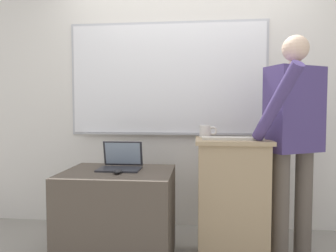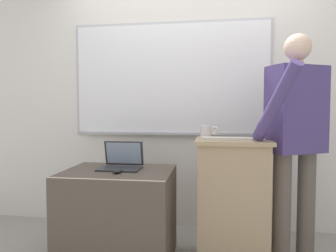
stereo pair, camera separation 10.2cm
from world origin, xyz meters
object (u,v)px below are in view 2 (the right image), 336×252
Objects in this scene: side_desk at (119,215)px; coffee_mug at (207,131)px; laptop at (122,161)px; wireless_keyboard at (232,139)px; lectern_podium at (232,200)px; person_presenter at (296,133)px; computer_mouse_by_laptop at (117,171)px.

coffee_mug reaches higher than side_desk.
wireless_keyboard is at bearing -2.18° from laptop.
lectern_podium is 2.11× the size of wireless_keyboard.
side_desk is at bearing 158.39° from person_presenter.
person_presenter is (1.34, 0.13, 0.65)m from side_desk.
person_presenter is 1.36m from laptop.
coffee_mug is at bearing 142.40° from person_presenter.
side_desk is 1.84× the size of wireless_keyboard.
computer_mouse_by_laptop reaches higher than side_desk.
coffee_mug is at bearing 144.44° from lectern_podium.
person_presenter is (0.47, 0.02, 0.53)m from lectern_podium.
computer_mouse_by_laptop is (0.02, -0.19, -0.04)m from laptop.
side_desk is 0.43m from laptop.
coffee_mug reaches higher than lectern_podium.
computer_mouse_by_laptop is at bearing -151.55° from coffee_mug.
wireless_keyboard reaches higher than lectern_podium.
laptop is at bearing -178.62° from lectern_podium.
laptop is 0.73m from coffee_mug.
side_desk is at bearing -159.51° from coffee_mug.
lectern_podium is 0.91m from computer_mouse_by_laptop.
laptop is 3.25× the size of computer_mouse_by_laptop.
person_presenter reaches higher than laptop.
side_desk is 0.48× the size of person_presenter.
side_desk is at bearing -176.21° from wireless_keyboard.
person_presenter is 3.85× the size of wireless_keyboard.
person_presenter reaches higher than lectern_podium.
lectern_podium reaches higher than computer_mouse_by_laptop.
computer_mouse_by_laptop is 0.68× the size of coffee_mug.
lectern_podium is at bearing 155.14° from person_presenter.
wireless_keyboard is at bearing 161.60° from person_presenter.
lectern_podium is at bearing 14.02° from computer_mouse_by_laptop.
wireless_keyboard is at bearing -95.93° from lectern_podium.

